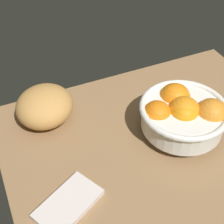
# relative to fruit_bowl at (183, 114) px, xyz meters

# --- Properties ---
(ground_plane) EXTENTS (0.81, 0.60, 0.03)m
(ground_plane) POSITION_rel_fruit_bowl_xyz_m (-0.07, 0.00, -0.08)
(ground_plane) COLOR olive
(fruit_bowl) EXTENTS (0.23, 0.23, 0.12)m
(fruit_bowl) POSITION_rel_fruit_bowl_xyz_m (0.00, 0.00, 0.00)
(fruit_bowl) COLOR white
(fruit_bowl) RESTS_ON ground
(bread_loaf) EXTENTS (0.23, 0.23, 0.10)m
(bread_loaf) POSITION_rel_fruit_bowl_xyz_m (-0.32, 0.19, -0.02)
(bread_loaf) COLOR #C88E48
(bread_loaf) RESTS_ON ground
(napkin_folded) EXTENTS (0.17, 0.15, 0.01)m
(napkin_folded) POSITION_rel_fruit_bowl_xyz_m (-0.35, -0.10, -0.06)
(napkin_folded) COLOR silver
(napkin_folded) RESTS_ON ground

